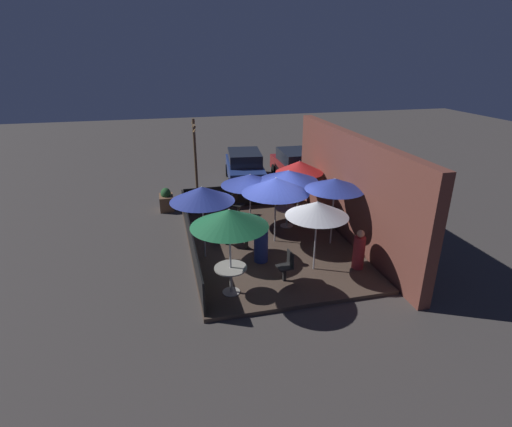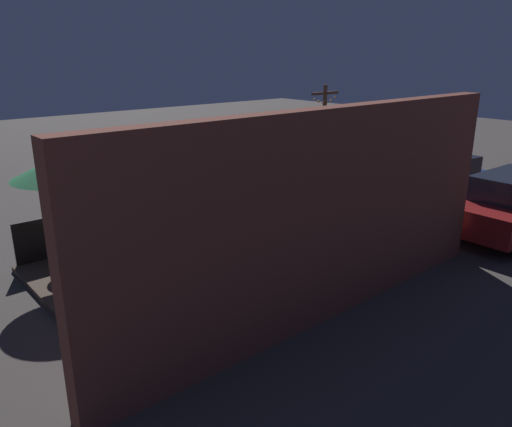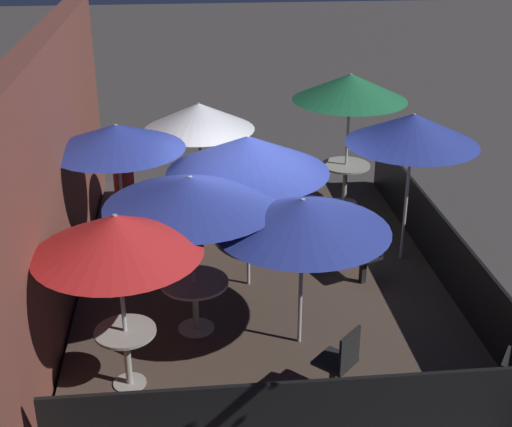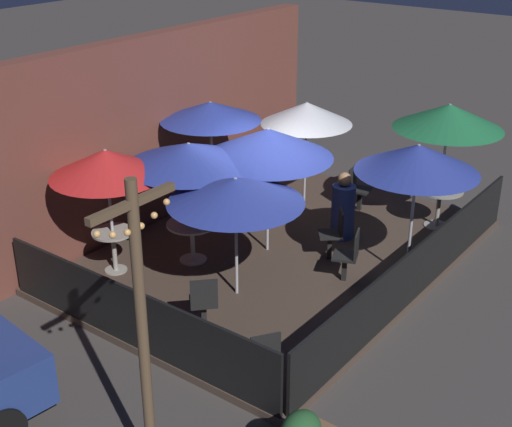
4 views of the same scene
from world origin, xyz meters
TOP-DOWN VIEW (x-y plane):
  - ground_plane at (0.00, 0.00)m, footprint 60.00×60.00m
  - patio_deck at (0.00, 0.00)m, footprint 7.47×5.40m
  - building_wall at (0.00, 2.93)m, footprint 9.07×0.36m
  - fence_front at (0.00, -2.66)m, footprint 7.27×0.05m
  - fence_side_left at (-3.69, 0.00)m, footprint 0.05×5.20m
  - patio_umbrella_0 at (-1.22, 1.04)m, footprint 2.18×2.18m
  - patio_umbrella_1 at (-2.31, 1.85)m, footprint 1.87×1.87m
  - patio_umbrella_2 at (2.70, -1.82)m, footprint 2.03×2.03m
  - patio_umbrella_3 at (-1.64, -0.28)m, footprint 2.14×2.14m
  - patio_umbrella_4 at (-0.10, 0.23)m, footprint 2.27×2.27m
  - patio_umbrella_5 at (0.48, -2.26)m, footprint 1.98×1.98m
  - patio_umbrella_6 at (2.04, 0.84)m, footprint 1.83×1.83m
  - patio_umbrella_7 at (0.53, 2.05)m, footprint 1.95×1.95m
  - dining_table_0 at (-1.22, 1.04)m, footprint 0.88×0.88m
  - dining_table_1 at (-2.31, 1.85)m, footprint 0.71×0.71m
  - dining_table_2 at (2.70, -1.82)m, footprint 0.88×0.88m
  - patio_chair_0 at (-2.77, -0.56)m, footprint 0.57×0.57m
  - patio_chair_1 at (-0.21, -1.52)m, footprint 0.52×0.52m
  - patio_chair_2 at (0.32, -0.90)m, footprint 0.56×0.56m
  - patio_chair_3 at (-3.36, -2.07)m, footprint 0.56×0.56m
  - patio_chair_4 at (2.46, -0.16)m, footprint 0.45×0.45m
  - patron_0 at (2.29, 2.16)m, footprint 0.47×0.47m
  - patron_1 at (1.17, -0.59)m, footprint 0.61×0.61m
  - light_post at (-5.23, -1.90)m, footprint 1.10×0.12m

SIDE VIEW (x-z plane):
  - ground_plane at x=0.00m, z-range 0.00..0.00m
  - patio_deck at x=0.00m, z-range 0.00..0.12m
  - fence_front at x=0.00m, z-range 0.12..1.07m
  - fence_side_left at x=-3.69m, z-range 0.12..1.07m
  - patio_chair_4 at x=2.46m, z-range 0.16..1.06m
  - patio_chair_0 at x=-2.77m, z-range 0.16..1.06m
  - patio_chair_3 at x=-3.36m, z-range 0.16..1.06m
  - patio_chair_1 at x=-0.21m, z-range 0.16..1.07m
  - patio_chair_2 at x=0.32m, z-range 0.17..1.10m
  - patron_0 at x=2.29m, z-range 0.06..1.31m
  - patron_1 at x=1.17m, z-range 0.04..1.34m
  - dining_table_0 at x=-1.22m, z-range 0.33..1.06m
  - dining_table_1 at x=-2.31m, z-range 0.32..1.07m
  - dining_table_2 at x=2.70m, z-range 0.35..1.12m
  - building_wall at x=0.00m, z-range 0.00..3.71m
  - patio_umbrella_3 at x=-1.64m, z-range 0.92..2.92m
  - light_post at x=-5.23m, z-range 0.22..3.86m
  - patio_umbrella_6 at x=2.04m, z-range 0.99..3.17m
  - patio_umbrella_1 at x=-2.31m, z-range 0.99..3.19m
  - patio_umbrella_0 at x=-1.22m, z-range 1.01..3.19m
  - patio_umbrella_4 at x=-0.10m, z-range 1.01..3.31m
  - patio_umbrella_5 at x=0.48m, z-range 1.07..3.44m
  - patio_umbrella_7 at x=0.53m, z-range 1.09..3.42m
  - patio_umbrella_2 at x=2.70m, z-range 1.11..3.55m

